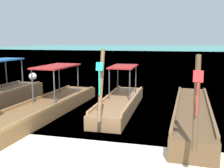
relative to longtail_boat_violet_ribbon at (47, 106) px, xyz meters
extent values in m
plane|color=beige|center=(2.64, -3.51, -0.30)|extent=(120.00, 120.00, 0.00)
plane|color=#2DB29E|center=(2.64, 57.89, -0.30)|extent=(120.00, 120.00, 0.00)
cube|color=brown|center=(-2.10, 0.11, 0.37)|extent=(0.23, 5.93, 0.10)
cylinder|color=#4C4C51|center=(-3.08, 1.90, 0.99)|extent=(0.05, 0.05, 1.32)
cylinder|color=#4C4C51|center=(-2.20, 1.88, 0.99)|extent=(0.05, 0.05, 1.32)
cube|color=brown|center=(0.00, 0.00, -0.07)|extent=(1.76, 7.04, 0.46)
cube|color=#996C3F|center=(-0.63, 0.04, 0.21)|extent=(0.47, 6.41, 0.10)
cube|color=#996C3F|center=(0.63, -0.04, 0.21)|extent=(0.47, 6.41, 0.10)
cylinder|color=#4C4C51|center=(-0.48, -0.15, 0.80)|extent=(0.05, 0.05, 1.29)
cylinder|color=#4C4C51|center=(0.46, -0.20, 0.80)|extent=(0.05, 0.05, 1.29)
cylinder|color=#4C4C51|center=(-0.35, 1.94, 0.80)|extent=(0.05, 0.05, 1.29)
cylinder|color=#4C4C51|center=(0.58, 1.88, 0.80)|extent=(0.05, 0.05, 1.29)
cube|color=#AD2323|center=(0.05, 0.87, 1.48)|extent=(1.28, 2.36, 0.06)
cube|color=olive|center=(2.65, 1.20, -0.07)|extent=(1.20, 5.32, 0.47)
cube|color=#AF7F52|center=(2.10, 1.20, 0.22)|extent=(0.09, 4.89, 0.10)
cube|color=#AF7F52|center=(3.21, 1.20, 0.22)|extent=(0.09, 4.89, 0.10)
cylinder|color=brown|center=(2.66, -1.56, 1.22)|extent=(0.12, 0.61, 2.12)
cube|color=#1ECCBC|center=(2.66, -1.69, 1.79)|extent=(0.20, 0.11, 0.25)
cube|color=#1ECCBC|center=(2.66, -1.71, 1.31)|extent=(0.03, 0.08, 0.71)
cylinder|color=#4C4C51|center=(2.23, 1.07, 0.79)|extent=(0.05, 0.05, 1.23)
cylinder|color=#4C4C51|center=(3.07, 1.07, 0.79)|extent=(0.05, 0.05, 1.23)
cylinder|color=#4C4C51|center=(2.23, 2.66, 0.79)|extent=(0.05, 0.05, 1.23)
cylinder|color=#4C4C51|center=(3.07, 2.66, 0.79)|extent=(0.05, 0.05, 1.23)
cube|color=#AD2323|center=(2.65, 1.86, 1.43)|extent=(1.02, 1.80, 0.06)
cube|color=brown|center=(5.43, 0.34, -0.02)|extent=(1.48, 6.82, 0.57)
cube|color=brown|center=(4.89, 0.36, 0.32)|extent=(0.37, 6.23, 0.10)
cube|color=brown|center=(5.97, 0.31, 0.32)|extent=(0.37, 6.23, 0.10)
cylinder|color=brown|center=(5.27, -3.21, 1.25)|extent=(0.15, 0.75, 2.00)
cube|color=red|center=(5.26, -3.39, 1.82)|extent=(0.21, 0.14, 0.25)
cube|color=red|center=(5.26, -3.41, 1.36)|extent=(0.03, 0.08, 0.68)
sphere|color=white|center=(-4.94, 7.36, -0.02)|extent=(0.55, 0.55, 0.55)
camera|label=1|loc=(4.80, -8.90, 2.57)|focal=41.78mm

